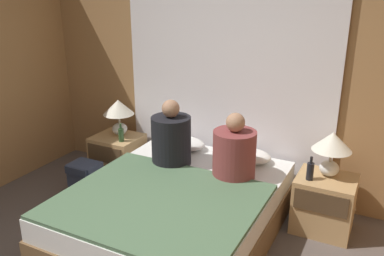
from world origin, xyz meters
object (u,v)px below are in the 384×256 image
Objects in this scene: beer_bottle_on_right_stand at (310,171)px; backpack_on_floor at (86,178)px; lamp_right at (332,146)px; person_left_in_bed at (171,138)px; bed at (177,211)px; person_right_in_bed at (234,152)px; pillow_right at (247,155)px; nightstand_left at (118,157)px; lamp_left at (119,111)px; pillow_left at (183,143)px; beer_bottle_on_left_stand at (121,135)px; nightstand_right at (324,203)px.

beer_bottle_on_right_stand reaches higher than backpack_on_floor.
lamp_right is 1.48m from person_left_in_bed.
bed is at bearing -55.84° from person_left_in_bed.
person_left_in_bed is 0.65m from person_right_in_bed.
nightstand_left is at bearing -175.44° from pillow_right.
person_right_in_bed is at bearing 9.53° from backpack_on_floor.
lamp_left is 0.86× the size of pillow_left.
bed is at bearing -150.01° from beer_bottle_on_right_stand.
bed is at bearing -30.09° from beer_bottle_on_left_stand.
beer_bottle_on_right_stand is 0.56× the size of backpack_on_floor.
lamp_left is 0.30m from beer_bottle_on_left_stand.
nightstand_right is at bearing -1.57° from lamp_left.
pillow_left is at bearing 4.16° from lamp_left.
nightstand_right is 0.54m from lamp_right.
person_right_in_bed reaches higher than pillow_right.
beer_bottle_on_left_stand is (-2.16, -0.16, -0.21)m from lamp_right.
pillow_right is (-0.79, 0.06, -0.27)m from lamp_right.
pillow_right is at bearing 0.00° from pillow_left.
bed is at bearing -131.12° from person_right_in_bed.
bed is 3.91× the size of nightstand_right.
backpack_on_floor is at bearing -157.30° from pillow_right.
person_right_in_bed is (0.01, -0.39, 0.18)m from pillow_right.
person_left_in_bed reaches higher than person_right_in_bed.
bed is 0.93m from pillow_left.
pillow_left is at bearing 152.10° from person_right_in_bed.
beer_bottle_on_right_stand reaches higher than bed.
beer_bottle_on_left_stand reaches higher than nightstand_right.
person_right_in_bed reaches higher than backpack_on_floor.
bed is 5.21× the size of backpack_on_floor.
lamp_right is (2.30, 0.00, 0.00)m from lamp_left.
bed is 1.19m from backpack_on_floor.
lamp_right is 1.54m from pillow_left.
beer_bottle_on_right_stand is at bearing -129.85° from lamp_right.
nightstand_left is 1.08× the size of pillow_right.
backpack_on_floor is at bearing -167.33° from nightstand_right.
beer_bottle_on_right_stand is (1.38, -0.22, 0.07)m from pillow_left.
pillow_right is (1.51, 0.12, 0.27)m from nightstand_left.
person_left_in_bed is at bearing -12.85° from beer_bottle_on_left_stand.
backpack_on_floor is (-0.03, -0.59, -0.58)m from lamp_left.
nightstand_left is 0.54m from lamp_left.
nightstand_left and nightstand_right have the same top height.
backpack_on_floor is (-1.55, -0.26, -0.50)m from person_right_in_bed.
pillow_right reaches higher than nightstand_right.
beer_bottle_on_right_stand reaches higher than nightstand_right.
beer_bottle_on_left_stand is at bearing 149.91° from bed.
bed is 4.20× the size of pillow_left.
beer_bottle_on_right_stand is at bearing 29.99° from bed.
nightstand_left is 0.85× the size of person_right_in_bed.
nightstand_left is 2.30m from nightstand_right.
person_right_in_bed is at bearing -165.67° from beer_bottle_on_right_stand.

